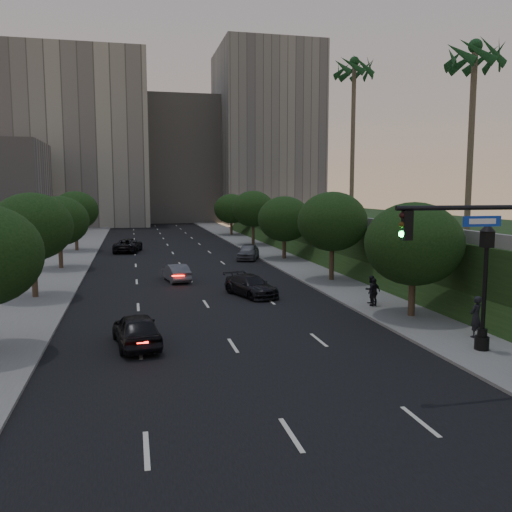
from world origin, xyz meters
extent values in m
plane|color=black|center=(0.00, 0.00, 0.00)|extent=(160.00, 160.00, 0.00)
cube|color=black|center=(0.00, 30.00, 0.01)|extent=(16.00, 140.00, 0.02)
cube|color=slate|center=(10.25, 30.00, 0.07)|extent=(4.50, 140.00, 0.15)
cube|color=slate|center=(-10.25, 30.00, 0.07)|extent=(4.50, 140.00, 0.15)
cube|color=black|center=(22.00, 28.00, 2.00)|extent=(18.00, 90.00, 4.00)
cube|color=slate|center=(13.50, 28.00, 4.35)|extent=(0.35, 90.00, 0.70)
cube|color=gray|center=(-14.00, 92.00, 16.00)|extent=(26.00, 20.00, 32.00)
cube|color=gray|center=(6.00, 102.00, 13.00)|extent=(22.00, 18.00, 26.00)
cube|color=gray|center=(24.00, 96.00, 18.00)|extent=(20.00, 22.00, 36.00)
cylinder|color=#38281C|center=(10.30, 8.00, 1.43)|extent=(0.36, 0.36, 2.86)
ellipsoid|color=black|center=(10.30, 8.00, 4.03)|extent=(5.20, 5.20, 4.42)
cylinder|color=#38281C|center=(10.30, 20.00, 1.61)|extent=(0.36, 0.36, 3.21)
ellipsoid|color=black|center=(10.30, 20.00, 4.53)|extent=(5.20, 5.20, 4.42)
cylinder|color=#38281C|center=(10.30, 33.00, 1.43)|extent=(0.36, 0.36, 2.86)
ellipsoid|color=black|center=(10.30, 33.00, 4.03)|extent=(5.20, 5.20, 4.42)
cylinder|color=#38281C|center=(10.30, 47.00, 1.61)|extent=(0.36, 0.36, 3.21)
ellipsoid|color=black|center=(10.30, 47.00, 4.53)|extent=(5.20, 5.20, 4.42)
cylinder|color=#38281C|center=(10.30, 62.00, 1.43)|extent=(0.36, 0.36, 2.86)
ellipsoid|color=black|center=(10.30, 62.00, 4.03)|extent=(5.20, 5.20, 4.42)
cylinder|color=#38281C|center=(-10.30, 18.00, 1.63)|extent=(0.36, 0.36, 3.26)
ellipsoid|color=black|center=(-10.30, 18.00, 4.59)|extent=(5.00, 5.00, 4.25)
cylinder|color=#38281C|center=(-10.30, 31.00, 1.50)|extent=(0.36, 0.36, 2.99)
ellipsoid|color=black|center=(-10.30, 31.00, 4.22)|extent=(5.00, 5.00, 4.25)
cylinder|color=#38281C|center=(-10.30, 45.00, 1.63)|extent=(0.36, 0.36, 3.26)
ellipsoid|color=black|center=(-10.30, 45.00, 4.59)|extent=(5.00, 5.00, 4.25)
cylinder|color=#4C4233|center=(17.50, 14.00, 10.00)|extent=(0.40, 0.40, 12.00)
cylinder|color=#4C4233|center=(16.00, 30.00, 11.25)|extent=(0.40, 0.40, 14.50)
cylinder|color=black|center=(6.63, -2.22, 6.30)|extent=(5.40, 0.16, 0.16)
cube|color=black|center=(4.33, -2.22, 5.75)|extent=(0.32, 0.22, 0.95)
sphere|color=black|center=(4.15, -2.22, 6.08)|extent=(0.20, 0.20, 0.20)
sphere|color=#3F2B0A|center=(4.15, -2.22, 5.78)|extent=(0.20, 0.20, 0.20)
sphere|color=#19F24C|center=(4.15, -2.22, 5.48)|extent=(0.20, 0.20, 0.20)
cube|color=#0D38B5|center=(7.03, -2.22, 5.85)|extent=(1.40, 0.05, 0.35)
cylinder|color=black|center=(10.09, 1.67, 0.35)|extent=(0.60, 0.60, 0.70)
cylinder|color=black|center=(10.09, 1.67, 0.85)|extent=(0.40, 0.40, 0.40)
cylinder|color=black|center=(10.09, 1.67, 2.80)|extent=(0.18, 0.18, 3.60)
cube|color=black|center=(10.09, 1.67, 4.85)|extent=(0.42, 0.42, 0.70)
cone|color=black|center=(10.09, 1.67, 5.35)|extent=(0.64, 0.64, 0.35)
sphere|color=black|center=(10.09, 1.67, 5.55)|extent=(0.14, 0.14, 0.14)
imported|color=black|center=(-4.15, 5.92, 0.75)|extent=(2.36, 4.63, 1.51)
imported|color=#53555B|center=(-1.10, 22.72, 0.66)|extent=(2.05, 4.20, 1.32)
imported|color=black|center=(-4.72, 43.14, 0.76)|extent=(3.44, 5.83, 1.52)
imported|color=black|center=(3.19, 15.89, 0.68)|extent=(3.30, 5.04, 1.36)
imported|color=#54555B|center=(6.87, 33.92, 0.78)|extent=(3.31, 4.95, 1.57)
imported|color=black|center=(11.02, 3.46, 1.11)|extent=(0.82, 0.70, 1.91)
imported|color=black|center=(9.56, 11.51, 0.97)|extent=(0.95, 0.84, 1.64)
imported|color=black|center=(9.40, 10.70, 0.97)|extent=(1.04, 0.76, 1.63)
camera|label=1|loc=(-4.20, -17.92, 6.89)|focal=38.00mm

